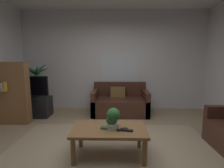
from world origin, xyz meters
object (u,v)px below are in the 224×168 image
remote_on_table_0 (122,129)px  potted_plant_on_table (113,118)px  potted_palm_corner (37,88)px  tv_stand (33,107)px  remote_on_table_1 (128,130)px  book_on_table_0 (106,127)px  tv (31,87)px  bookshelf_corner (12,93)px  couch_under_window (120,104)px  coffee_table (109,133)px

remote_on_table_0 → potted_plant_on_table: bearing=42.4°
potted_plant_on_table → potted_palm_corner: potted_palm_corner is taller
tv_stand → remote_on_table_1: bearing=-38.8°
book_on_table_0 → potted_plant_on_table: potted_plant_on_table is taller
book_on_table_0 → potted_palm_corner: 3.02m
book_on_table_0 → remote_on_table_0: (0.24, -0.06, -0.00)m
potted_plant_on_table → tv_stand: potted_plant_on_table is taller
tv → bookshelf_corner: bearing=-111.7°
couch_under_window → bookshelf_corner: (-2.43, -0.75, 0.43)m
remote_on_table_1 → book_on_table_0: bearing=-96.5°
remote_on_table_0 → bookshelf_corner: bearing=35.0°
couch_under_window → remote_on_table_1: (0.06, -2.12, 0.17)m
book_on_table_0 → remote_on_table_0: 0.24m
coffee_table → potted_palm_corner: 3.06m
coffee_table → potted_plant_on_table: (0.05, -0.00, 0.23)m
remote_on_table_0 → tv: bearing=24.9°
tv → couch_under_window: bearing=7.2°
remote_on_table_0 → potted_plant_on_table: potted_plant_on_table is taller
book_on_table_0 → remote_on_table_1: book_on_table_0 is taller
remote_on_table_1 → potted_palm_corner: (-2.38, 2.29, 0.22)m
book_on_table_0 → bookshelf_corner: (-2.17, 1.27, 0.26)m
bookshelf_corner → tv: bearing=68.3°
book_on_table_0 → tv: bearing=138.9°
remote_on_table_1 → tv: (-2.30, 1.83, 0.33)m
couch_under_window → tv: 2.32m
coffee_table → remote_on_table_1: (0.27, -0.09, 0.08)m
book_on_table_0 → tv: size_ratio=0.17×
coffee_table → tv: bearing=139.5°
coffee_table → potted_palm_corner: potted_palm_corner is taller
book_on_table_0 → potted_palm_corner: potted_palm_corner is taller
remote_on_table_1 → tv_stand: (-2.30, 1.85, -0.20)m
couch_under_window → potted_plant_on_table: (-0.16, -2.03, 0.32)m
remote_on_table_0 → potted_palm_corner: bearing=19.5°
remote_on_table_0 → potted_plant_on_table: size_ratio=0.51×
tv_stand → bookshelf_corner: (-0.19, -0.49, 0.46)m
tv_stand → bookshelf_corner: 0.69m
couch_under_window → remote_on_table_1: 2.12m
remote_on_table_1 → tv: bearing=-118.4°
tv → potted_palm_corner: (-0.07, 0.46, -0.11)m
remote_on_table_0 → tv: (-2.23, 1.80, 0.33)m
book_on_table_0 → potted_plant_on_table: size_ratio=0.47×
tv_stand → potted_palm_corner: 0.61m
potted_plant_on_table → potted_palm_corner: (-2.16, 2.20, 0.07)m
potted_palm_corner → bookshelf_corner: bearing=-96.9°
remote_on_table_0 → potted_palm_corner: (-2.30, 2.25, 0.22)m
coffee_table → bookshelf_corner: 2.58m
couch_under_window → tv: (-2.25, -0.28, 0.50)m
remote_on_table_1 → tv: tv is taller
remote_on_table_1 → potted_plant_on_table: (-0.22, 0.09, 0.15)m
remote_on_table_1 → couch_under_window: bearing=-168.4°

